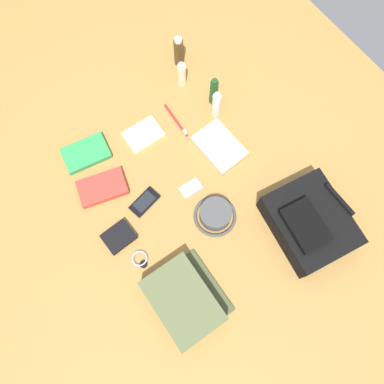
% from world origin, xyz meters
% --- Properties ---
extents(ground_plane, '(2.64, 2.02, 0.02)m').
position_xyz_m(ground_plane, '(0.00, 0.00, -0.01)').
color(ground_plane, '#A17539').
rests_on(ground_plane, ground).
extents(backpack, '(0.35, 0.30, 0.14)m').
position_xyz_m(backpack, '(0.35, 0.27, 0.06)').
color(backpack, black).
rests_on(backpack, ground_plane).
extents(toiletry_pouch, '(0.28, 0.24, 0.09)m').
position_xyz_m(toiletry_pouch, '(0.30, -0.26, 0.04)').
color(toiletry_pouch, '#56603D').
rests_on(toiletry_pouch, ground_plane).
extents(bucket_hat, '(0.16, 0.16, 0.06)m').
position_xyz_m(bucket_hat, '(0.12, 0.02, 0.03)').
color(bucket_hat, '#484848').
rests_on(bucket_hat, ground_plane).
extents(cologne_bottle, '(0.04, 0.04, 0.15)m').
position_xyz_m(cologne_bottle, '(-0.53, 0.32, 0.07)').
color(cologne_bottle, '#473319').
rests_on(cologne_bottle, ground_plane).
extents(lotion_bottle, '(0.04, 0.04, 0.13)m').
position_xyz_m(lotion_bottle, '(-0.44, 0.27, 0.06)').
color(lotion_bottle, beige).
rests_on(lotion_bottle, ground_plane).
extents(shampoo_bottle, '(0.03, 0.03, 0.15)m').
position_xyz_m(shampoo_bottle, '(-0.29, 0.32, 0.07)').
color(shampoo_bottle, '#19471E').
rests_on(shampoo_bottle, ground_plane).
extents(toothpaste_tube, '(0.03, 0.03, 0.15)m').
position_xyz_m(toothpaste_tube, '(-0.23, 0.29, 0.07)').
color(toothpaste_tube, white).
rests_on(toothpaste_tube, ground_plane).
extents(paperback_novel, '(0.15, 0.20, 0.02)m').
position_xyz_m(paperback_novel, '(-0.39, -0.24, 0.01)').
color(paperback_novel, '#2D934C').
rests_on(paperback_novel, ground_plane).
extents(travel_guidebook, '(0.16, 0.21, 0.03)m').
position_xyz_m(travel_guidebook, '(-0.23, -0.27, 0.01)').
color(travel_guidebook, red).
rests_on(travel_guidebook, ground_plane).
extents(cell_phone, '(0.08, 0.13, 0.01)m').
position_xyz_m(cell_phone, '(-0.08, -0.17, 0.01)').
color(cell_phone, black).
rests_on(cell_phone, ground_plane).
extents(media_player, '(0.06, 0.09, 0.01)m').
position_xyz_m(media_player, '(-0.02, 0.01, 0.01)').
color(media_player, '#B7B7BC').
rests_on(media_player, ground_plane).
extents(wristwatch, '(0.07, 0.06, 0.01)m').
position_xyz_m(wristwatch, '(0.09, -0.30, 0.01)').
color(wristwatch, '#99999E').
rests_on(wristwatch, ground_plane).
extents(toothbrush, '(0.17, 0.02, 0.02)m').
position_xyz_m(toothbrush, '(-0.29, 0.14, 0.01)').
color(toothbrush, red).
rests_on(toothbrush, ground_plane).
extents(wallet, '(0.09, 0.11, 0.02)m').
position_xyz_m(wallet, '(-0.03, -0.32, 0.01)').
color(wallet, black).
rests_on(wallet, ground_plane).
extents(notepad, '(0.11, 0.15, 0.02)m').
position_xyz_m(notepad, '(-0.33, -0.01, 0.01)').
color(notepad, beige).
rests_on(notepad, ground_plane).
extents(folded_towel, '(0.21, 0.15, 0.04)m').
position_xyz_m(folded_towel, '(-0.10, 0.20, 0.02)').
color(folded_towel, beige).
rests_on(folded_towel, ground_plane).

